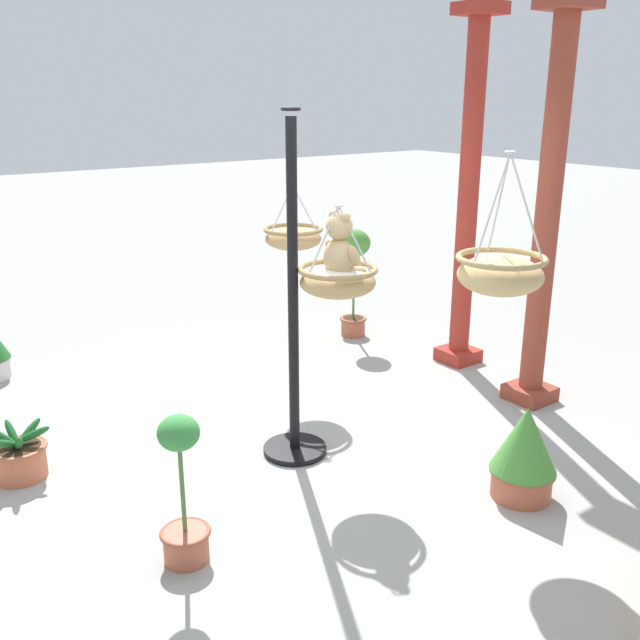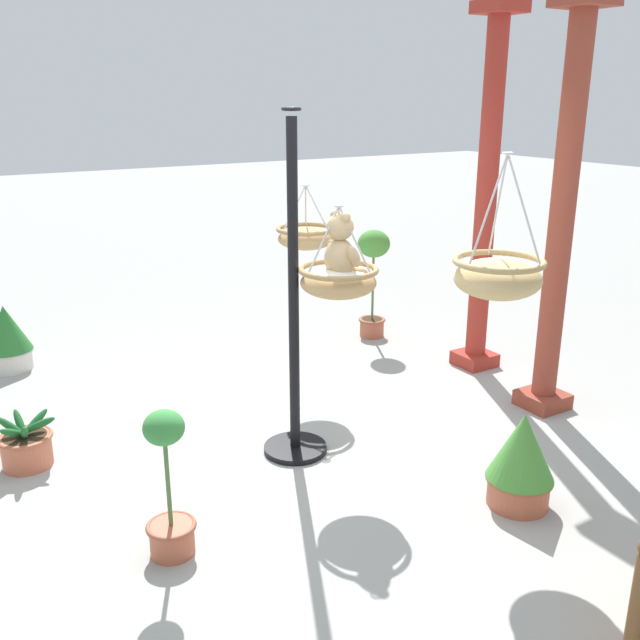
{
  "view_description": "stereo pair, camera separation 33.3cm",
  "coord_description": "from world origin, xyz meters",
  "px_view_note": "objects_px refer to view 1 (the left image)",
  "views": [
    {
      "loc": [
        3.54,
        -2.46,
        2.38
      ],
      "look_at": [
        0.02,
        0.08,
        0.98
      ],
      "focal_mm": 39.35,
      "sensor_mm": 36.0,
      "label": 1
    },
    {
      "loc": [
        3.72,
        -2.18,
        2.38
      ],
      "look_at": [
        0.02,
        0.08,
        0.98
      ],
      "focal_mm": 39.35,
      "sensor_mm": 36.0,
      "label": 2
    }
  ],
  "objects_px": {
    "potted_plant_conical_shrub": "(20,457)",
    "hanging_basket_right_low": "(500,273)",
    "hanging_basket_with_teddy": "(338,280)",
    "greenhouse_pillar_right": "(547,221)",
    "teddy_bear": "(341,250)",
    "display_pole_central": "(294,358)",
    "potted_plant_fern_front": "(524,452)",
    "potted_plant_flowering_red": "(183,501)",
    "greenhouse_pillar_left": "(468,201)",
    "potted_plant_bushy_green": "(354,272)",
    "hanging_basket_left_high": "(293,237)"
  },
  "relations": [
    {
      "from": "display_pole_central",
      "to": "potted_plant_flowering_red",
      "type": "distance_m",
      "value": 1.35
    },
    {
      "from": "hanging_basket_left_high",
      "to": "potted_plant_bushy_green",
      "type": "distance_m",
      "value": 1.43
    },
    {
      "from": "hanging_basket_right_low",
      "to": "potted_plant_flowering_red",
      "type": "relative_size",
      "value": 0.97
    },
    {
      "from": "display_pole_central",
      "to": "hanging_basket_left_high",
      "type": "xyz_separation_m",
      "value": [
        -1.09,
        0.73,
        0.56
      ]
    },
    {
      "from": "display_pole_central",
      "to": "hanging_basket_right_low",
      "type": "bearing_deg",
      "value": 34.81
    },
    {
      "from": "greenhouse_pillar_right",
      "to": "hanging_basket_with_teddy",
      "type": "bearing_deg",
      "value": -97.63
    },
    {
      "from": "potted_plant_conical_shrub",
      "to": "hanging_basket_right_low",
      "type": "bearing_deg",
      "value": 52.37
    },
    {
      "from": "potted_plant_fern_front",
      "to": "potted_plant_flowering_red",
      "type": "distance_m",
      "value": 2.06
    },
    {
      "from": "teddy_bear",
      "to": "potted_plant_fern_front",
      "type": "bearing_deg",
      "value": 25.78
    },
    {
      "from": "display_pole_central",
      "to": "hanging_basket_with_teddy",
      "type": "relative_size",
      "value": 3.86
    },
    {
      "from": "greenhouse_pillar_left",
      "to": "potted_plant_bushy_green",
      "type": "height_order",
      "value": "greenhouse_pillar_left"
    },
    {
      "from": "potted_plant_flowering_red",
      "to": "potted_plant_conical_shrub",
      "type": "bearing_deg",
      "value": -160.6
    },
    {
      "from": "greenhouse_pillar_left",
      "to": "greenhouse_pillar_right",
      "type": "xyz_separation_m",
      "value": [
        0.96,
        -0.17,
        -0.03
      ]
    },
    {
      "from": "potted_plant_bushy_green",
      "to": "potted_plant_flowering_red",
      "type": "bearing_deg",
      "value": -51.83
    },
    {
      "from": "display_pole_central",
      "to": "potted_plant_fern_front",
      "type": "xyz_separation_m",
      "value": [
        1.29,
        0.82,
        -0.4
      ]
    },
    {
      "from": "teddy_bear",
      "to": "potted_plant_flowering_red",
      "type": "height_order",
      "value": "teddy_bear"
    },
    {
      "from": "potted_plant_fern_front",
      "to": "display_pole_central",
      "type": "bearing_deg",
      "value": -147.46
    },
    {
      "from": "display_pole_central",
      "to": "greenhouse_pillar_left",
      "type": "relative_size",
      "value": 0.75
    },
    {
      "from": "hanging_basket_right_low",
      "to": "potted_plant_fern_front",
      "type": "height_order",
      "value": "hanging_basket_right_low"
    },
    {
      "from": "potted_plant_fern_front",
      "to": "potted_plant_conical_shrub",
      "type": "distance_m",
      "value": 3.2
    },
    {
      "from": "hanging_basket_right_low",
      "to": "potted_plant_bushy_green",
      "type": "relative_size",
      "value": 0.74
    },
    {
      "from": "teddy_bear",
      "to": "potted_plant_conical_shrub",
      "type": "distance_m",
      "value": 2.47
    },
    {
      "from": "hanging_basket_with_teddy",
      "to": "greenhouse_pillar_right",
      "type": "relative_size",
      "value": 0.2
    },
    {
      "from": "greenhouse_pillar_left",
      "to": "display_pole_central",
      "type": "bearing_deg",
      "value": -75.69
    },
    {
      "from": "potted_plant_bushy_green",
      "to": "potted_plant_conical_shrub",
      "type": "relative_size",
      "value": 2.86
    },
    {
      "from": "hanging_basket_left_high",
      "to": "potted_plant_fern_front",
      "type": "height_order",
      "value": "hanging_basket_left_high"
    },
    {
      "from": "hanging_basket_with_teddy",
      "to": "greenhouse_pillar_left",
      "type": "distance_m",
      "value": 2.11
    },
    {
      "from": "potted_plant_flowering_red",
      "to": "potted_plant_conical_shrub",
      "type": "distance_m",
      "value": 1.51
    },
    {
      "from": "display_pole_central",
      "to": "potted_plant_conical_shrub",
      "type": "distance_m",
      "value": 1.89
    },
    {
      "from": "potted_plant_conical_shrub",
      "to": "greenhouse_pillar_left",
      "type": "bearing_deg",
      "value": 87.04
    },
    {
      "from": "hanging_basket_right_low",
      "to": "potted_plant_flowering_red",
      "type": "height_order",
      "value": "hanging_basket_right_low"
    },
    {
      "from": "greenhouse_pillar_right",
      "to": "greenhouse_pillar_left",
      "type": "bearing_deg",
      "value": 169.83
    },
    {
      "from": "hanging_basket_right_low",
      "to": "display_pole_central",
      "type": "bearing_deg",
      "value": -145.19
    },
    {
      "from": "teddy_bear",
      "to": "hanging_basket_left_high",
      "type": "bearing_deg",
      "value": 159.6
    },
    {
      "from": "potted_plant_bushy_green",
      "to": "potted_plant_fern_front",
      "type": "bearing_deg",
      "value": -19.4
    },
    {
      "from": "teddy_bear",
      "to": "hanging_basket_with_teddy",
      "type": "bearing_deg",
      "value": -90.0
    },
    {
      "from": "hanging_basket_right_low",
      "to": "potted_plant_bushy_green",
      "type": "bearing_deg",
      "value": 157.69
    },
    {
      "from": "potted_plant_flowering_red",
      "to": "greenhouse_pillar_left",
      "type": "bearing_deg",
      "value": 109.92
    },
    {
      "from": "greenhouse_pillar_right",
      "to": "teddy_bear",
      "type": "bearing_deg",
      "value": -97.72
    },
    {
      "from": "greenhouse_pillar_left",
      "to": "hanging_basket_left_high",
      "type": "bearing_deg",
      "value": -109.62
    },
    {
      "from": "hanging_basket_right_low",
      "to": "greenhouse_pillar_left",
      "type": "distance_m",
      "value": 2.2
    },
    {
      "from": "teddy_bear",
      "to": "hanging_basket_right_low",
      "type": "distance_m",
      "value": 1.03
    },
    {
      "from": "display_pole_central",
      "to": "potted_plant_flowering_red",
      "type": "relative_size",
      "value": 2.73
    },
    {
      "from": "hanging_basket_left_high",
      "to": "greenhouse_pillar_left",
      "type": "bearing_deg",
      "value": 70.38
    },
    {
      "from": "greenhouse_pillar_right",
      "to": "potted_plant_fern_front",
      "type": "bearing_deg",
      "value": -53.75
    },
    {
      "from": "hanging_basket_left_high",
      "to": "teddy_bear",
      "type": "bearing_deg",
      "value": -20.4
    },
    {
      "from": "display_pole_central",
      "to": "teddy_bear",
      "type": "distance_m",
      "value": 0.79
    },
    {
      "from": "hanging_basket_with_teddy",
      "to": "hanging_basket_right_low",
      "type": "xyz_separation_m",
      "value": [
        0.91,
        0.49,
        0.16
      ]
    },
    {
      "from": "greenhouse_pillar_right",
      "to": "potted_plant_bushy_green",
      "type": "relative_size",
      "value": 2.75
    },
    {
      "from": "hanging_basket_left_high",
      "to": "potted_plant_flowering_red",
      "type": "relative_size",
      "value": 0.63
    }
  ]
}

